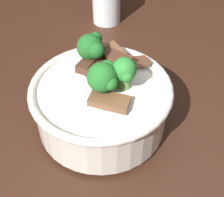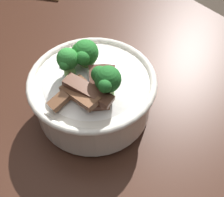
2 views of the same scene
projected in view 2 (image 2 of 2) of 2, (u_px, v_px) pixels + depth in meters
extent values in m
cube|color=#381E14|center=(21.00, 107.00, 0.53)|extent=(1.24, 1.05, 0.04)
cube|color=#381E14|center=(77.00, 34.00, 1.26)|extent=(0.07, 0.07, 0.70)
cylinder|color=silver|center=(94.00, 109.00, 0.49)|extent=(0.09, 0.09, 0.01)
cylinder|color=silver|center=(93.00, 94.00, 0.46)|extent=(0.20, 0.20, 0.07)
torus|color=silver|center=(92.00, 80.00, 0.44)|extent=(0.21, 0.21, 0.01)
ellipsoid|color=white|center=(92.00, 84.00, 0.44)|extent=(0.17, 0.17, 0.05)
cube|color=brown|center=(80.00, 95.00, 0.39)|extent=(0.07, 0.03, 0.02)
cube|color=#4C2B1E|center=(99.00, 87.00, 0.40)|extent=(0.07, 0.06, 0.03)
cube|color=brown|center=(68.00, 93.00, 0.39)|extent=(0.02, 0.07, 0.03)
cube|color=#563323|center=(88.00, 91.00, 0.38)|extent=(0.08, 0.05, 0.02)
cube|color=#4C2B1E|center=(107.00, 81.00, 0.40)|extent=(0.05, 0.05, 0.02)
cube|color=brown|center=(79.00, 57.00, 0.45)|extent=(0.05, 0.06, 0.01)
cylinder|color=#7AB256|center=(87.00, 63.00, 0.43)|extent=(0.02, 0.02, 0.02)
sphere|color=#237028|center=(86.00, 53.00, 0.42)|extent=(0.04, 0.04, 0.04)
sphere|color=#237028|center=(78.00, 50.00, 0.42)|extent=(0.02, 0.02, 0.02)
sphere|color=#237028|center=(83.00, 58.00, 0.41)|extent=(0.02, 0.02, 0.02)
cylinder|color=#7AB256|center=(70.00, 70.00, 0.42)|extent=(0.02, 0.02, 0.02)
sphere|color=#2D8433|center=(68.00, 59.00, 0.40)|extent=(0.03, 0.03, 0.03)
sphere|color=#2D8433|center=(65.00, 56.00, 0.41)|extent=(0.02, 0.02, 0.02)
sphere|color=#2D8433|center=(65.00, 65.00, 0.40)|extent=(0.02, 0.02, 0.02)
cylinder|color=#7AB256|center=(108.00, 90.00, 0.40)|extent=(0.02, 0.02, 0.02)
sphere|color=#1E6023|center=(108.00, 79.00, 0.38)|extent=(0.04, 0.04, 0.04)
sphere|color=#1E6023|center=(100.00, 74.00, 0.38)|extent=(0.02, 0.02, 0.02)
sphere|color=#1E6023|center=(105.00, 86.00, 0.37)|extent=(0.02, 0.02, 0.02)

